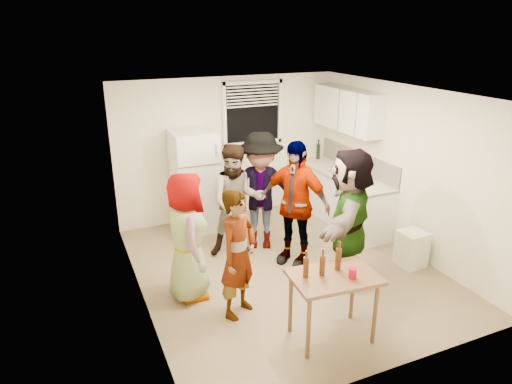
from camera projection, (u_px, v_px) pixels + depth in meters
name	position (u px, v px, depth m)	size (l,w,h in m)	color
room	(285.00, 269.00, 6.56)	(4.00, 4.50, 2.50)	#F0E9CE
window	(253.00, 113.00, 8.00)	(1.12, 0.10, 1.06)	white
refrigerator	(195.00, 181.00, 7.61)	(0.70, 0.70, 1.70)	white
counter_lower	(342.00, 198.00, 8.05)	(0.60, 2.20, 0.86)	white
countertop	(343.00, 174.00, 7.89)	(0.64, 2.22, 0.04)	beige
backsplash	(358.00, 161.00, 7.93)	(0.03, 2.20, 0.36)	#A29D94
upper_cabinets	(347.00, 110.00, 7.74)	(0.34, 1.60, 0.70)	white
kettle	(337.00, 171.00, 7.97)	(0.24, 0.20, 0.20)	silver
paper_towel	(338.00, 171.00, 7.98)	(0.11, 0.11, 0.23)	white
wine_bottle	(318.00, 159.00, 8.71)	(0.07, 0.07, 0.28)	black
beer_bottle_counter	(358.00, 183.00, 7.36)	(0.06, 0.06, 0.21)	#47230C
blue_cup	(352.00, 186.00, 7.25)	(0.08, 0.08, 0.11)	#0329A9
picture_frame	(344.00, 162.00, 8.22)	(0.02, 0.19, 0.16)	gold
trash_bin	(411.00, 249.00, 6.59)	(0.36, 0.36, 0.52)	white
serving_table	(330.00, 336.00, 5.14)	(0.93, 0.62, 0.79)	brown
beer_bottle_table	(337.00, 269.00, 4.99)	(0.07, 0.07, 0.25)	#47230C
red_cup	(352.00, 278.00, 4.82)	(0.08, 0.08, 0.11)	#A70625
guest_grey	(190.00, 295.00, 5.94)	(0.81, 1.66, 0.53)	gray
guest_stripe	(239.00, 312.00, 5.58)	(0.58, 1.58, 0.38)	#141933
guest_back_left	(238.00, 253.00, 7.01)	(0.83, 1.72, 0.65)	brown
guest_back_right	(260.00, 246.00, 7.25)	(1.19, 1.84, 0.68)	#424147
guest_black	(293.00, 261.00, 6.79)	(1.08, 1.84, 0.45)	black
guest_orange	(344.00, 281.00, 6.26)	(1.74, 1.88, 0.56)	#E79F5B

